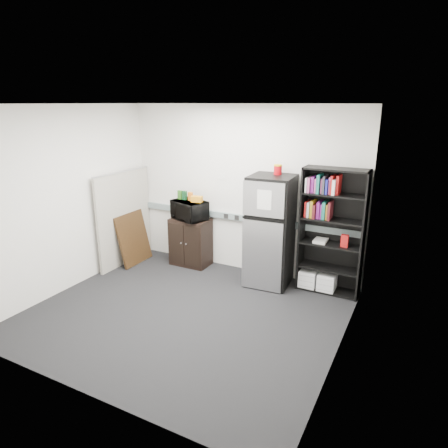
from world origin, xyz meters
name	(u,v)px	position (x,y,z in m)	size (l,w,h in m)	color
floor	(185,313)	(0.00, 0.00, 0.00)	(4.00, 4.00, 0.00)	black
wall_back	(241,191)	(0.00, 1.75, 1.35)	(4.00, 0.02, 2.70)	white
wall_right	(346,242)	(2.00, 0.00, 1.35)	(0.02, 3.50, 2.70)	white
wall_left	(67,200)	(-2.00, 0.00, 1.35)	(0.02, 3.50, 2.70)	white
ceiling	(178,104)	(0.00, 0.00, 2.70)	(4.00, 3.50, 0.02)	white
electrical_raceway	(240,218)	(0.00, 1.72, 0.90)	(3.92, 0.05, 0.10)	gray
wall_note	(222,177)	(-0.35, 1.74, 1.55)	(0.14, 0.00, 0.10)	white
bookshelf	(330,229)	(1.51, 1.57, 0.97)	(0.90, 0.34, 1.85)	black
cubicle_partition	(125,218)	(-1.90, 1.08, 0.81)	(0.06, 1.30, 1.62)	#A8A195
cabinet	(191,242)	(-0.84, 1.50, 0.41)	(0.66, 0.44, 0.82)	black
microwave	(189,210)	(-0.84, 1.48, 0.98)	(0.58, 0.39, 0.32)	black
snack_box_a	(180,195)	(-1.04, 1.52, 1.22)	(0.07, 0.05, 0.15)	#2A611B
snack_box_b	(185,195)	(-0.94, 1.52, 1.22)	(0.07, 0.05, 0.15)	#0D3D1C
snack_box_c	(190,196)	(-0.83, 1.52, 1.21)	(0.07, 0.05, 0.14)	orange
snack_bag	(197,199)	(-0.68, 1.47, 1.19)	(0.18, 0.10, 0.10)	orange
refrigerator	(270,231)	(0.64, 1.42, 0.85)	(0.68, 0.71, 1.70)	black
coffee_can	(278,169)	(0.68, 1.55, 1.78)	(0.12, 0.12, 0.17)	#B1080F
framed_poster	(134,238)	(-1.77, 1.12, 0.45)	(0.24, 0.70, 0.89)	black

